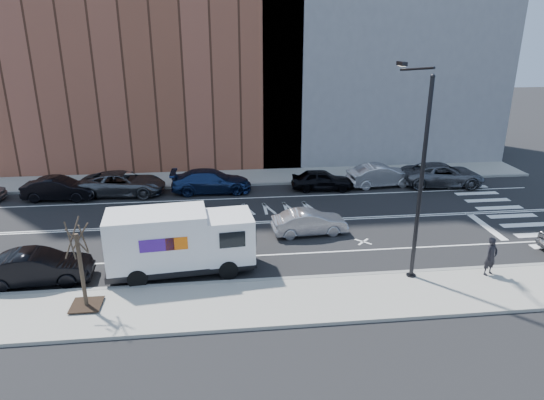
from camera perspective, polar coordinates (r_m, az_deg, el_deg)
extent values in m
plane|color=black|center=(28.26, -3.00, -2.72)|extent=(120.00, 120.00, 0.00)
cube|color=gray|center=(20.40, -1.40, -12.00)|extent=(44.00, 3.60, 0.15)
cube|color=gray|center=(36.51, -3.87, 2.67)|extent=(44.00, 3.60, 0.15)
cube|color=gray|center=(21.93, -1.83, -9.51)|extent=(44.00, 0.25, 0.17)
cube|color=gray|center=(34.80, -3.73, 1.81)|extent=(44.00, 0.25, 0.17)
cube|color=brown|center=(42.17, -16.31, 19.34)|extent=(26.00, 10.00, 22.00)
cylinder|color=black|center=(21.45, 17.12, 1.76)|extent=(0.18, 0.18, 9.00)
cylinder|color=black|center=(23.13, 16.02, -8.65)|extent=(0.44, 0.44, 0.20)
sphere|color=black|center=(20.58, 18.40, 13.62)|extent=(0.20, 0.20, 0.20)
cylinder|color=black|center=(22.12, 16.61, 14.56)|extent=(0.11, 3.49, 0.48)
cube|color=black|center=(23.69, 15.04, 15.25)|extent=(0.25, 0.80, 0.18)
cube|color=#FFF2CC|center=(23.69, 15.02, 15.01)|extent=(0.18, 0.55, 0.03)
cube|color=black|center=(21.33, -20.98, -11.43)|extent=(1.20, 1.20, 0.04)
cylinder|color=#382B1E|center=(20.62, -21.50, -7.80)|extent=(0.16, 0.16, 3.20)
cylinder|color=#382B1E|center=(19.98, -21.31, -4.23)|extent=(0.06, 0.80, 1.44)
cylinder|color=#382B1E|center=(20.23, -21.62, -3.96)|extent=(0.81, 0.31, 1.19)
cylinder|color=#382B1E|center=(20.23, -22.45, -4.08)|extent=(0.58, 0.76, 1.50)
cylinder|color=#382B1E|center=(19.97, -22.66, -4.42)|extent=(0.47, 0.61, 1.37)
cylinder|color=#382B1E|center=(19.81, -21.95, -4.51)|extent=(0.72, 0.29, 1.13)
cube|color=black|center=(23.02, -10.71, -7.28)|extent=(6.68, 2.81, 0.31)
cube|color=silver|center=(22.64, -5.04, -4.23)|extent=(2.30, 2.44, 2.10)
cube|color=black|center=(22.65, -2.37, -3.29)|extent=(0.25, 1.94, 1.00)
cube|color=black|center=(21.48, -4.69, -4.69)|extent=(1.15, 0.15, 0.73)
cube|color=black|center=(23.56, -5.41, -2.42)|extent=(1.15, 0.15, 0.73)
cube|color=black|center=(23.21, -2.43, -6.40)|extent=(0.35, 2.10, 0.37)
cube|color=silver|center=(22.46, -13.34, -4.34)|extent=(4.61, 2.71, 2.41)
cube|color=#47198C|center=(21.32, -13.41, -5.23)|extent=(1.46, 0.16, 0.58)
cube|color=orange|center=(21.30, -11.15, -5.08)|extent=(0.94, 0.11, 0.58)
cube|color=#47198C|center=(23.48, -13.33, -2.84)|extent=(1.46, 0.16, 0.58)
cube|color=orange|center=(23.46, -11.29, -2.70)|extent=(0.94, 0.11, 0.58)
cylinder|color=black|center=(22.20, -5.15, -8.16)|extent=(0.91, 0.38, 0.88)
cylinder|color=black|center=(24.07, -5.77, -5.85)|extent=(0.91, 0.38, 0.88)
cylinder|color=black|center=(22.19, -15.55, -8.89)|extent=(0.91, 0.38, 0.88)
cylinder|color=black|center=(24.05, -15.30, -6.52)|extent=(0.91, 0.38, 0.88)
imported|color=black|center=(34.72, -23.75, 1.24)|extent=(4.66, 1.91, 1.50)
imported|color=#4A4C51|center=(34.25, -17.16, 1.88)|extent=(5.83, 3.04, 1.57)
imported|color=navy|center=(33.47, -7.17, 2.22)|extent=(5.49, 2.35, 1.58)
imported|color=black|center=(33.91, 5.87, 2.38)|extent=(4.32, 2.02, 1.43)
imported|color=#AEAEB2|center=(35.35, 12.70, 2.84)|extent=(4.93, 2.18, 1.57)
imported|color=#53555C|center=(36.74, 19.44, 2.84)|extent=(5.98, 3.25, 1.59)
imported|color=#A5A5A9|center=(26.63, 4.44, -2.64)|extent=(4.20, 1.74, 1.35)
imported|color=black|center=(23.94, -25.88, -7.19)|extent=(4.73, 1.95, 1.52)
imported|color=black|center=(24.04, 24.36, -6.07)|extent=(0.77, 0.65, 1.80)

